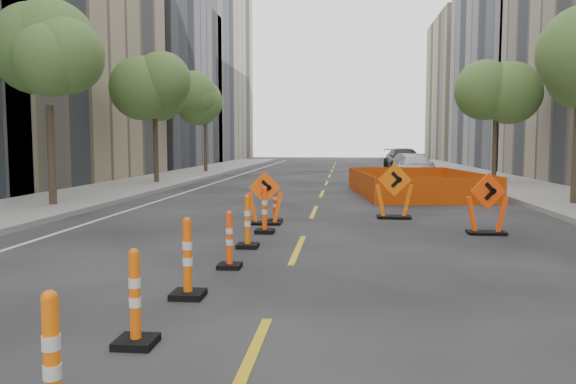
# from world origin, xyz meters

# --- Properties ---
(ground_plane) EXTENTS (140.00, 140.00, 0.00)m
(ground_plane) POSITION_xyz_m (0.00, 0.00, 0.00)
(ground_plane) COLOR black
(sidewalk_left) EXTENTS (4.00, 90.00, 0.15)m
(sidewalk_left) POSITION_xyz_m (-9.00, 12.00, 0.07)
(sidewalk_left) COLOR gray
(sidewalk_left) RESTS_ON ground
(bld_left_d) EXTENTS (12.00, 16.00, 14.00)m
(bld_left_d) POSITION_xyz_m (-17.00, 39.20, 7.00)
(bld_left_d) COLOR #4C4C51
(bld_left_d) RESTS_ON ground
(bld_left_e) EXTENTS (12.00, 20.00, 20.00)m
(bld_left_e) POSITION_xyz_m (-17.00, 55.60, 10.00)
(bld_left_e) COLOR gray
(bld_left_e) RESTS_ON ground
(bld_right_d) EXTENTS (12.00, 18.00, 20.00)m
(bld_right_d) POSITION_xyz_m (17.00, 40.20, 10.00)
(bld_right_d) COLOR gray
(bld_right_d) RESTS_ON ground
(bld_right_e) EXTENTS (12.00, 14.00, 16.00)m
(bld_right_e) POSITION_xyz_m (17.00, 58.60, 8.00)
(bld_right_e) COLOR tan
(bld_right_e) RESTS_ON ground
(tree_l_b) EXTENTS (2.80, 2.80, 5.95)m
(tree_l_b) POSITION_xyz_m (-8.40, 10.00, 4.53)
(tree_l_b) COLOR #382B1E
(tree_l_b) RESTS_ON ground
(tree_l_c) EXTENTS (2.80, 2.80, 5.95)m
(tree_l_c) POSITION_xyz_m (-8.40, 20.00, 4.53)
(tree_l_c) COLOR #382B1E
(tree_l_c) RESTS_ON ground
(tree_l_d) EXTENTS (2.80, 2.80, 5.95)m
(tree_l_d) POSITION_xyz_m (-8.40, 30.00, 4.53)
(tree_l_d) COLOR #382B1E
(tree_l_d) RESTS_ON ground
(tree_r_c) EXTENTS (2.80, 2.80, 5.95)m
(tree_r_c) POSITION_xyz_m (8.40, 22.00, 4.53)
(tree_r_c) COLOR #382B1E
(tree_r_c) RESTS_ON ground
(channelizer_1) EXTENTS (0.43, 0.43, 1.10)m
(channelizer_1) POSITION_xyz_m (-1.17, -3.35, 0.55)
(channelizer_1) COLOR #ED6009
(channelizer_1) RESTS_ON ground
(channelizer_2) EXTENTS (0.41, 0.41, 1.05)m
(channelizer_2) POSITION_xyz_m (-1.26, -1.50, 0.52)
(channelizer_2) COLOR #E15709
(channelizer_2) RESTS_ON ground
(channelizer_3) EXTENTS (0.44, 0.44, 1.13)m
(channelizer_3) POSITION_xyz_m (-1.22, 0.35, 0.56)
(channelizer_3) COLOR #E65409
(channelizer_3) RESTS_ON ground
(channelizer_4) EXTENTS (0.39, 0.39, 0.99)m
(channelizer_4) POSITION_xyz_m (-1.02, 2.20, 0.49)
(channelizer_4) COLOR #FF400A
(channelizer_4) RESTS_ON ground
(channelizer_5) EXTENTS (0.43, 0.43, 1.09)m
(channelizer_5) POSITION_xyz_m (-1.03, 4.05, 0.54)
(channelizer_5) COLOR #DE5909
(channelizer_5) RESTS_ON ground
(channelizer_6) EXTENTS (0.44, 0.44, 1.11)m
(channelizer_6) POSITION_xyz_m (-0.94, 5.89, 0.56)
(channelizer_6) COLOR #FA420A
(channelizer_6) RESTS_ON ground
(channelizer_7) EXTENTS (0.39, 0.39, 0.98)m
(channelizer_7) POSITION_xyz_m (-0.93, 7.74, 0.49)
(channelizer_7) COLOR red
(channelizer_7) RESTS_ON ground
(chevron_sign_left) EXTENTS (1.05, 0.81, 1.38)m
(chevron_sign_left) POSITION_xyz_m (-1.13, 7.29, 0.69)
(chevron_sign_left) COLOR #FF550A
(chevron_sign_left) RESTS_ON ground
(chevron_sign_center) EXTENTS (1.18, 0.90, 1.56)m
(chevron_sign_center) POSITION_xyz_m (2.31, 8.79, 0.78)
(chevron_sign_center) COLOR #DF5D09
(chevron_sign_center) RESTS_ON ground
(chevron_sign_right) EXTENTS (1.08, 0.80, 1.44)m
(chevron_sign_right) POSITION_xyz_m (4.23, 6.27, 0.72)
(chevron_sign_right) COLOR #F5410A
(chevron_sign_right) RESTS_ON ground
(safety_fence) EXTENTS (5.22, 7.98, 0.94)m
(safety_fence) POSITION_xyz_m (3.77, 16.03, 0.47)
(safety_fence) COLOR #F94C0D
(safety_fence) RESTS_ON ground
(parked_car_near) EXTENTS (1.89, 4.53, 1.53)m
(parked_car_near) POSITION_xyz_m (4.77, 24.06, 0.77)
(parked_car_near) COLOR silver
(parked_car_near) RESTS_ON ground
(parked_car_mid) EXTENTS (2.27, 4.41, 1.39)m
(parked_car_mid) POSITION_xyz_m (5.24, 29.01, 0.69)
(parked_car_mid) COLOR #A2A3A7
(parked_car_mid) RESTS_ON ground
(parked_car_far) EXTENTS (2.85, 5.89, 1.65)m
(parked_car_far) POSITION_xyz_m (5.23, 34.56, 0.83)
(parked_car_far) COLOR black
(parked_car_far) RESTS_ON ground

